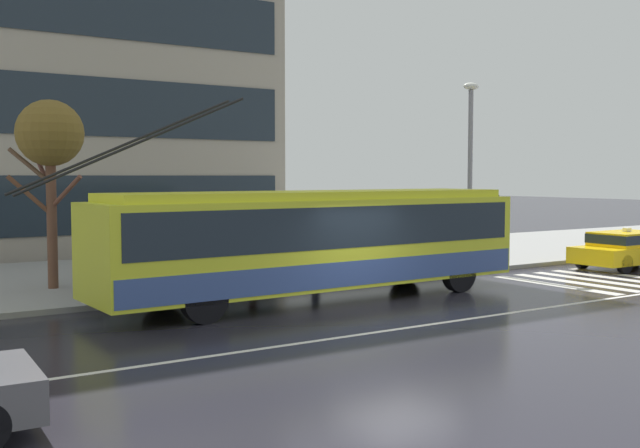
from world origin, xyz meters
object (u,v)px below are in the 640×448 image
object	(u,v)px
taxi_ahead_of_bus	(628,248)
street_lamp	(470,157)
bus_shelter	(174,219)
street_tree_bare	(50,138)
pedestrian_at_shelter	(314,223)
pedestrian_walking_past	(155,231)
trolleybus	(318,240)
pedestrian_approaching_curb	(255,223)

from	to	relation	value
taxi_ahead_of_bus	street_lamp	size ratio (longest dim) A/B	0.73
bus_shelter	street_tree_bare	size ratio (longest dim) A/B	0.80
street_tree_bare	street_lamp	bearing A→B (deg)	-12.16
street_lamp	pedestrian_at_shelter	bearing A→B (deg)	166.42
taxi_ahead_of_bus	pedestrian_walking_past	distance (m)	16.15
bus_shelter	pedestrian_at_shelter	distance (m)	4.36
pedestrian_walking_past	pedestrian_at_shelter	bearing A→B (deg)	7.77
pedestrian_walking_past	street_lamp	bearing A→B (deg)	-2.97
pedestrian_at_shelter	street_tree_bare	bearing A→B (deg)	168.87
taxi_ahead_of_bus	street_tree_bare	bearing A→B (deg)	164.03
taxi_ahead_of_bus	street_lamp	bearing A→B (deg)	155.29
bus_shelter	street_lamp	world-z (taller)	street_lamp
trolleybus	street_tree_bare	world-z (taller)	street_tree_bare
taxi_ahead_of_bus	bus_shelter	world-z (taller)	bus_shelter
bus_shelter	pedestrian_approaching_curb	bearing A→B (deg)	-8.45
pedestrian_approaching_curb	street_lamp	bearing A→B (deg)	-11.17
trolleybus	taxi_ahead_of_bus	size ratio (longest dim) A/B	2.98
pedestrian_at_shelter	pedestrian_walking_past	xyz separation A→B (m)	(-5.35, -0.73, 0.01)
pedestrian_at_shelter	pedestrian_walking_past	distance (m)	5.40
pedestrian_walking_past	street_lamp	world-z (taller)	street_lamp
taxi_ahead_of_bus	pedestrian_at_shelter	world-z (taller)	pedestrian_at_shelter
bus_shelter	street_tree_bare	bearing A→B (deg)	162.83
trolleybus	pedestrian_at_shelter	distance (m)	3.90
pedestrian_approaching_curb	street_lamp	world-z (taller)	street_lamp
taxi_ahead_of_bus	pedestrian_walking_past	bearing A→B (deg)	169.50
taxi_ahead_of_bus	street_lamp	xyz separation A→B (m)	(-5.18, 2.39, 3.07)
taxi_ahead_of_bus	bus_shelter	bearing A→B (deg)	164.28
pedestrian_approaching_curb	pedestrian_at_shelter	bearing A→B (deg)	-4.45
pedestrian_at_shelter	pedestrian_walking_past	world-z (taller)	pedestrian_at_shelter
pedestrian_walking_past	street_tree_bare	distance (m)	3.88
taxi_ahead_of_bus	pedestrian_approaching_curb	world-z (taller)	pedestrian_approaching_curb
trolleybus	bus_shelter	xyz separation A→B (m)	(-2.32, 3.85, 0.42)
pedestrian_walking_past	street_lamp	size ratio (longest dim) A/B	0.32
taxi_ahead_of_bus	pedestrian_approaching_curb	bearing A→B (deg)	162.94
pedestrian_approaching_curb	street_tree_bare	xyz separation A→B (m)	(-5.46, 1.31, 2.40)
pedestrian_approaching_curb	pedestrian_walking_past	size ratio (longest dim) A/B	1.03
bus_shelter	trolleybus	bearing A→B (deg)	-58.95
pedestrian_at_shelter	street_lamp	size ratio (longest dim) A/B	0.32
pedestrian_approaching_curb	street_tree_bare	world-z (taller)	street_tree_bare
taxi_ahead_of_bus	street_tree_bare	world-z (taller)	street_tree_bare
pedestrian_walking_past	street_tree_bare	size ratio (longest dim) A/B	0.39
pedestrian_walking_past	street_tree_bare	xyz separation A→B (m)	(-2.06, 2.19, 2.46)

